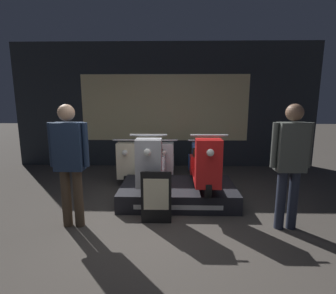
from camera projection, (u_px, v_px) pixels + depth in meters
The scene contains 11 objects.
ground_plane at pixel (156, 232), 3.60m from camera, with size 30.00×30.00×0.00m, color #423D38.
shop_wall_back at pixel (165, 106), 6.83m from camera, with size 7.86×0.09×3.20m.
display_platform at pixel (178, 193), 4.65m from camera, with size 2.00×1.20×0.30m.
scooter_display_left at pixel (152, 165), 4.49m from camera, with size 0.55×1.56×0.98m.
scooter_display_right at pixel (204, 166), 4.47m from camera, with size 0.55×1.56×0.98m.
scooter_backrow_0 at pixel (131, 162), 5.92m from camera, with size 0.55×1.56×0.98m.
scooter_backrow_1 at pixel (165, 163), 5.90m from camera, with size 0.55×1.56×0.98m.
scooter_backrow_2 at pixel (199, 163), 5.88m from camera, with size 0.55×1.56×0.98m.
person_left_browsing at pixel (69, 157), 3.60m from camera, with size 0.55×0.23×1.73m.
person_right_browsing at pixel (291, 158), 3.53m from camera, with size 0.54×0.23×1.74m.
price_sign_board at pixel (156, 197), 3.79m from camera, with size 0.44×0.04×0.78m.
Camera 1 is at (0.25, -3.31, 1.83)m, focal length 28.00 mm.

